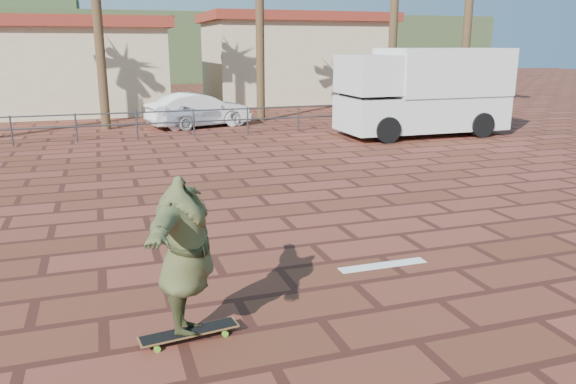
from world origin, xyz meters
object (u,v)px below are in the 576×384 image
object	(u,v)px
longboard	(189,332)
skateboarder	(185,256)
campervan	(424,90)
car_silver	(202,110)
car_white	(199,110)

from	to	relation	value
longboard	skateboarder	size ratio (longest dim) A/B	0.52
skateboarder	campervan	xyz separation A→B (m)	(10.47, 12.27, 0.64)
campervan	longboard	bearing A→B (deg)	-130.60
longboard	car_silver	distance (m)	17.32
longboard	car_silver	world-z (taller)	car_silver
campervan	car_white	bearing A→B (deg)	147.31
car_white	car_silver	bearing A→B (deg)	-105.54
car_silver	car_white	bearing A→B (deg)	70.26
skateboarder	car_white	bearing A→B (deg)	7.89
skateboarder	car_silver	distance (m)	17.31
car_silver	longboard	bearing A→B (deg)	152.77
car_silver	car_white	world-z (taller)	car_white
skateboarder	campervan	distance (m)	16.14
longboard	car_silver	size ratio (longest dim) A/B	0.29
car_white	skateboarder	bearing A→B (deg)	157.46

